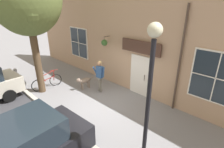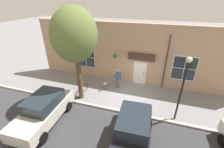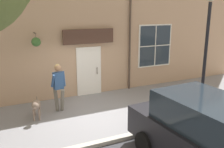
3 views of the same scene
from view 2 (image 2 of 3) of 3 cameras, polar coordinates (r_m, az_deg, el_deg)
ground_plane at (r=12.03m, az=5.66°, el=-8.10°), size 90.00×90.00×0.00m
storefront_facade at (r=12.89m, az=8.47°, el=7.26°), size 0.95×18.00×5.19m
pedestrian_walking at (r=12.40m, az=2.23°, el=-1.03°), size 0.54×0.55×1.76m
dog_on_leash at (r=12.58m, az=-2.19°, el=-3.53°), size 1.06×0.43×0.74m
street_tree_by_curb at (r=10.01m, az=-13.79°, el=13.61°), size 3.22×2.90×6.57m
leaning_bicycle at (r=12.15m, az=-11.44°, el=-6.00°), size 1.74×0.21×1.00m
parked_car_nearest_curb at (r=10.17m, az=-24.60°, el=-12.25°), size 4.38×2.10×1.75m
parked_car_mid_block at (r=8.22m, az=7.92°, el=-20.59°), size 4.38×2.10×1.75m
street_lamp at (r=9.24m, az=25.73°, el=-2.27°), size 0.32×0.32×4.21m
fire_hydrant at (r=12.86m, az=-22.80°, el=-5.70°), size 0.34×0.20×0.77m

